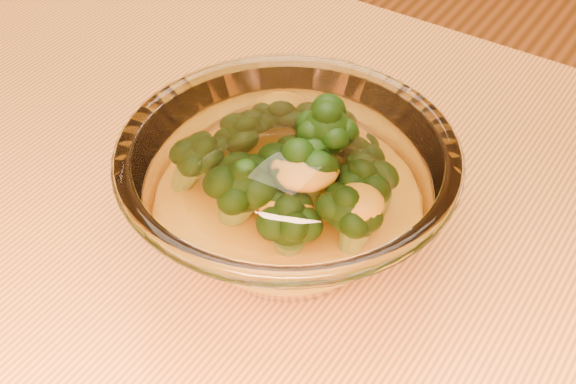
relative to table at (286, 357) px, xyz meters
The scene contains 4 objects.
table is the anchor object (origin of this frame).
glass_bowl 0.16m from the table, 119.27° to the left, with size 0.25×0.25×0.11m.
cheese_sauce 0.14m from the table, 119.27° to the left, with size 0.14×0.14×0.04m, color #FFB115.
broccoli_heap 0.18m from the table, 113.59° to the left, with size 0.16×0.15×0.09m.
Camera 1 is at (0.22, -0.34, 1.21)m, focal length 50.00 mm.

